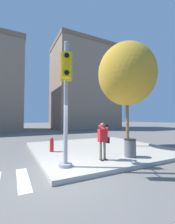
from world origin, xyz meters
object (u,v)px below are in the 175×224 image
at_px(trash_bin, 130,148).
at_px(traffic_signal_pole, 66,90).
at_px(fire_hydrant, 52,145).
at_px(person_photographer, 103,138).
at_px(street_tree, 127,74).

bearing_deg(trash_bin, traffic_signal_pole, 179.72).
bearing_deg(traffic_signal_pole, fire_hydrant, 86.79).
bearing_deg(fire_hydrant, trash_bin, -43.26).
bearing_deg(traffic_signal_pole, trash_bin, -0.28).
relative_size(fire_hydrant, trash_bin, 0.91).
distance_m(traffic_signal_pole, person_photographer, 2.64).
bearing_deg(trash_bin, street_tree, 50.34).
distance_m(fire_hydrant, trash_bin, 4.19).
relative_size(person_photographer, trash_bin, 1.92).
bearing_deg(fire_hydrant, street_tree, -6.27).
xyz_separation_m(street_tree, fire_hydrant, (-4.98, 0.55, -4.49)).
relative_size(person_photographer, fire_hydrant, 2.11).
bearing_deg(person_photographer, trash_bin, -5.85).
bearing_deg(person_photographer, street_tree, 32.97).
bearing_deg(street_tree, fire_hydrant, 173.73).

